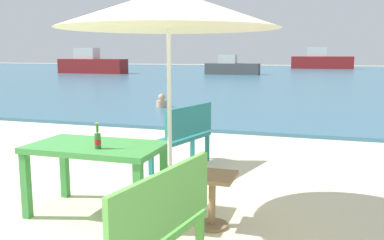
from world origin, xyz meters
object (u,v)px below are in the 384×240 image
Objects in this scene: beer_bottle_amber at (98,140)px; patio_umbrella at (168,9)px; bench_green_left at (154,227)px; boat_cargo_ship at (232,67)px; bench_teal_center at (185,133)px; boat_barge at (92,64)px; swimmer_person at (162,102)px; picnic_table_green at (96,155)px; side_table_wood at (212,193)px; boat_tanker at (321,61)px.

patio_umbrella is at bearing 9.94° from beer_bottle_amber.
boat_cargo_ship is at bearing 101.00° from bench_green_left.
bench_teal_center is 29.80m from boat_barge.
boat_cargo_ship is (-2.14, 20.34, 0.39)m from swimmer_person.
boat_cargo_ship reaches higher than picnic_table_green.
side_table_wood is 0.43× the size of bench_green_left.
beer_bottle_amber is at bearing -53.91° from picnic_table_green.
boat_cargo_ship reaches higher than side_table_wood.
picnic_table_green is 2.00m from bench_teal_center.
patio_umbrella is 4.26× the size of side_table_wood.
patio_umbrella is (0.85, -0.04, 1.47)m from picnic_table_green.
patio_umbrella is at bearing -2.61° from picnic_table_green.
side_table_wood is (1.27, 0.02, -0.30)m from picnic_table_green.
beer_bottle_amber is 0.21× the size of bench_teal_center.
bench_teal_center is (-0.93, 1.95, 0.19)m from side_table_wood.
picnic_table_green is at bearing -80.85° from boat_cargo_ship.
patio_umbrella is at bearing -171.84° from side_table_wood.
patio_umbrella is 1.85× the size of bench_green_left.
beer_bottle_amber is 31.49m from boat_barge.
picnic_table_green is 0.61× the size of patio_umbrella.
side_table_wood is at bearing 9.29° from beer_bottle_amber.
boat_barge reaches higher than picnic_table_green.
patio_umbrella reaches higher than swimmer_person.
beer_bottle_amber is 43.83m from boat_tanker.
swimmer_person is (-3.27, 8.05, -1.88)m from patio_umbrella.
picnic_table_green is at bearing -99.60° from bench_teal_center.
bench_green_left reaches higher than side_table_wood.
bench_teal_center is at bearing 115.64° from side_table_wood.
beer_bottle_amber is 0.49× the size of side_table_wood.
patio_umbrella is 0.55× the size of boat_cargo_ship.
side_table_wood is at bearing -65.22° from swimmer_person.
bench_teal_center is (0.33, 1.97, -0.11)m from picnic_table_green.
bench_green_left is at bearing -47.28° from picnic_table_green.
side_table_wood is at bearing 0.98° from picnic_table_green.
boat_tanker is (1.24, 43.65, -1.20)m from patio_umbrella.
side_table_wood is at bearing 87.10° from bench_green_left.
bench_teal_center reaches higher than side_table_wood.
boat_cargo_ship is (-5.83, 28.32, 0.28)m from side_table_wood.
boat_tanker reaches higher than bench_green_left.
boat_barge is at bearing 120.96° from picnic_table_green.
boat_barge reaches higher than boat_cargo_ship.
bench_teal_center is at bearing -79.49° from boat_cargo_ship.
side_table_wood is at bearing -78.37° from boat_cargo_ship.
patio_umbrella is 2.60m from bench_teal_center.
swimmer_person is (-3.62, 9.31, -0.30)m from bench_green_left.
side_table_wood is 8.80m from swimmer_person.
bench_teal_center is 0.30× the size of boat_cargo_ship.
swimmer_person is 0.07× the size of boat_barge.
boat_barge is at bearing 123.46° from bench_teal_center.
boat_tanker reaches higher than boat_barge.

